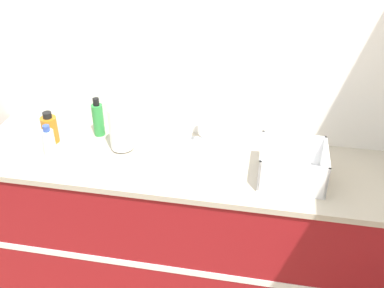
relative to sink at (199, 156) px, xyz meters
name	(u,v)px	position (x,y,z in m)	size (l,w,h in m)	color
wall_back	(201,62)	(-0.04, 0.27, 0.38)	(4.59, 0.06, 2.60)	silver
counter_cabinet	(190,230)	(-0.04, -0.03, -0.47)	(2.21, 0.58, 0.90)	maroon
sink	(199,156)	(0.00, 0.00, 0.00)	(0.45, 0.37, 0.23)	silver
paper_towel_roll	(121,128)	(-0.40, 0.02, 0.10)	(0.12, 0.12, 0.23)	#4C4C51
dish_rack	(292,167)	(0.44, -0.08, 0.05)	(0.30, 0.27, 0.16)	white
bottle_amber	(50,129)	(-0.79, 0.02, 0.06)	(0.08, 0.08, 0.17)	#B26B19
bottle_clear	(49,142)	(-0.73, -0.10, 0.06)	(0.06, 0.06, 0.17)	silver
bottle_green	(98,119)	(-0.56, 0.13, 0.08)	(0.06, 0.06, 0.21)	#2D8C3D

